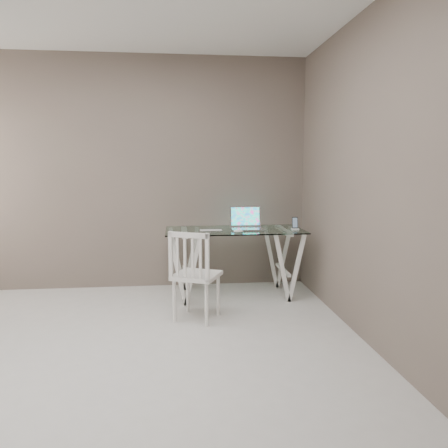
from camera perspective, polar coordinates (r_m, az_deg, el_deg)
The scene contains 7 objects.
room at distance 3.02m, azimuth -16.69°, elevation 12.48°, with size 4.50×4.52×2.71m.
desk at distance 4.85m, azimuth 1.38°, elevation -4.97°, with size 1.50×0.70×0.75m.
chair at distance 4.05m, azimuth -3.98°, elevation -6.23°, with size 0.52×0.52×0.86m.
laptop at distance 4.83m, azimuth 2.94°, elevation 0.06°, with size 0.35×0.29×0.25m.
keyboard at distance 4.69m, azimuth -1.73°, elevation -0.84°, with size 0.25×0.11×0.01m, color silver.
mouse at distance 4.57m, azimuth 1.89°, elevation -0.92°, with size 0.10×0.06×0.03m, color white.
phone_dock at distance 4.83m, azimuth 9.25°, elevation -0.28°, with size 0.07×0.07×0.14m.
Camera 1 is at (0.46, -2.94, 1.45)m, focal length 35.00 mm.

